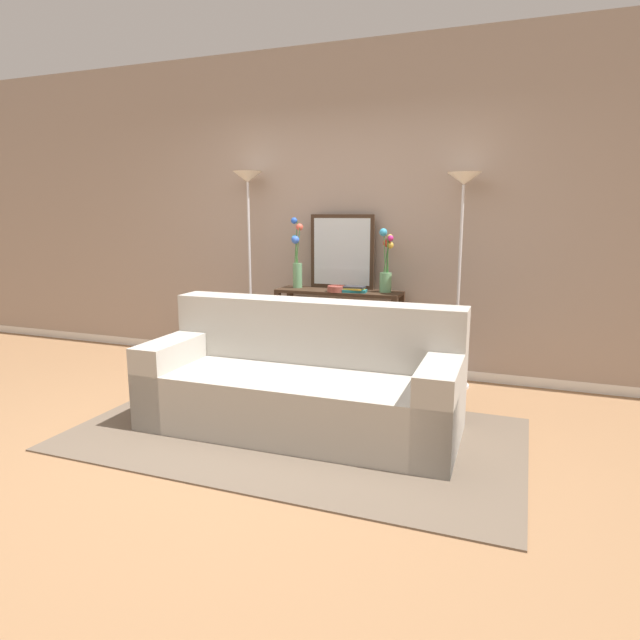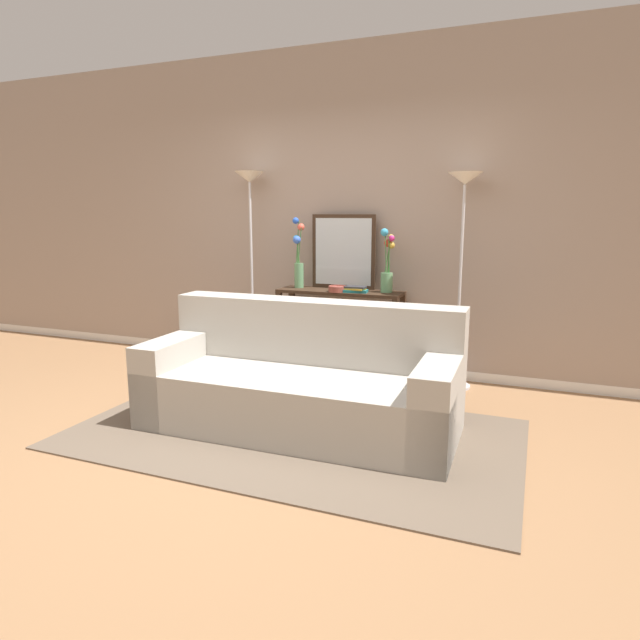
% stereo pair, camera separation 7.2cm
% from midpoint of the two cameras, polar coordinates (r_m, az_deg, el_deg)
% --- Properties ---
extents(ground_plane, '(16.00, 16.00, 0.02)m').
position_cam_midpoint_polar(ground_plane, '(3.76, -9.28, -12.81)').
color(ground_plane, '#936B47').
extents(back_wall, '(12.00, 0.15, 3.02)m').
position_cam_midpoint_polar(back_wall, '(5.35, 2.05, 11.08)').
color(back_wall, white).
rests_on(back_wall, ground).
extents(area_rug, '(3.02, 1.72, 0.01)m').
position_cam_midpoint_polar(area_rug, '(3.86, -2.32, -11.78)').
color(area_rug, brown).
rests_on(area_rug, ground).
extents(couch, '(2.20, 0.92, 0.88)m').
position_cam_midpoint_polar(couch, '(3.89, -1.39, -6.74)').
color(couch, '#ADA89E').
rests_on(couch, ground).
extents(console_table, '(1.17, 0.34, 0.81)m').
position_cam_midpoint_polar(console_table, '(5.09, 2.50, 0.23)').
color(console_table, '#382619').
rests_on(console_table, ground).
extents(floor_lamp_left, '(0.28, 0.28, 1.89)m').
position_cam_midpoint_polar(floor_lamp_left, '(5.39, -6.89, 10.82)').
color(floor_lamp_left, silver).
rests_on(floor_lamp_left, ground).
extents(floor_lamp_right, '(0.28, 0.28, 1.83)m').
position_cam_midpoint_polar(floor_lamp_right, '(4.77, 15.11, 9.95)').
color(floor_lamp_right, silver).
rests_on(floor_lamp_right, ground).
extents(wall_mirror, '(0.62, 0.02, 0.69)m').
position_cam_midpoint_polar(wall_mirror, '(5.15, 2.84, 7.12)').
color(wall_mirror, '#382619').
rests_on(wall_mirror, console_table).
extents(vase_tall_flowers, '(0.11, 0.14, 0.66)m').
position_cam_midpoint_polar(vase_tall_flowers, '(5.21, -1.87, 6.46)').
color(vase_tall_flowers, '#669E6B').
rests_on(vase_tall_flowers, console_table).
extents(vase_short_flowers, '(0.12, 0.13, 0.57)m').
position_cam_midpoint_polar(vase_short_flowers, '(4.94, 7.45, 5.58)').
color(vase_short_flowers, '#669E6B').
rests_on(vase_short_flowers, console_table).
extents(fruit_bowl, '(0.16, 0.16, 0.05)m').
position_cam_midpoint_polar(fruit_bowl, '(4.95, 2.24, 3.28)').
color(fruit_bowl, brown).
rests_on(fruit_bowl, console_table).
extents(book_stack, '(0.23, 0.14, 0.06)m').
position_cam_midpoint_polar(book_stack, '(4.92, 4.11, 3.19)').
color(book_stack, '#1E7075').
rests_on(book_stack, console_table).
extents(book_row_under_console, '(0.35, 0.18, 0.13)m').
position_cam_midpoint_polar(book_row_under_console, '(5.31, -0.65, -4.76)').
color(book_row_under_console, '#6B3360').
rests_on(book_row_under_console, ground).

